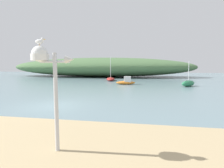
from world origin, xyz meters
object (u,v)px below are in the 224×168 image
Objects in this scene: motorboat_inner_mooring at (126,82)px; sailboat_mid_channel at (188,83)px; seagull_on_radar at (40,41)px; sailboat_off_point at (111,79)px; mast_structure at (45,65)px.

sailboat_mid_channel is at bearing -7.44° from motorboat_inner_mooring.
seagull_on_radar is 0.10× the size of sailboat_mid_channel.
mast_structure is at bearing -83.46° from sailboat_off_point.
motorboat_inner_mooring is (0.46, 21.20, -3.05)m from seagull_on_radar.
mast_structure is 0.71× the size of sailboat_off_point.
seagull_on_radar is 22.16m from sailboat_mid_channel.
seagull_on_radar is 0.07× the size of sailboat_off_point.
mast_structure is at bearing -90.87° from motorboat_inner_mooring.
motorboat_inner_mooring is at bearing 172.56° from sailboat_mid_channel.
sailboat_mid_channel is (8.79, 20.11, -3.05)m from seagull_on_radar.
sailboat_mid_channel is (8.32, -1.09, -0.01)m from motorboat_inner_mooring.
sailboat_off_point is at bearing 96.54° from mast_structure.
motorboat_inner_mooring is at bearing 88.75° from seagull_on_radar.
seagull_on_radar reaches higher than mast_structure.
sailboat_off_point is (-3.12, 27.24, -2.47)m from mast_structure.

